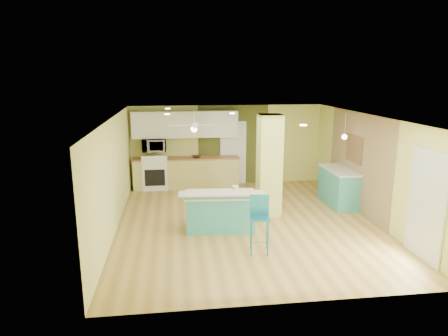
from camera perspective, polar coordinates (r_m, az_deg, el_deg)
The scene contains 23 objects.
floor at distance 9.61m, azimuth 3.18°, elevation -7.72°, with size 6.00×7.00×0.01m, color #A17938.
ceiling at distance 9.02m, azimuth 3.39°, elevation 7.34°, with size 6.00×7.00×0.01m, color white.
wall_back at distance 12.63m, azimuth 0.39°, elevation 3.30°, with size 6.00×0.01×2.50m, color #DBDD76.
wall_front at distance 5.98m, azimuth 9.45°, elevation -8.31°, with size 6.00×0.01×2.50m, color #DBDD76.
wall_left at distance 9.19m, azimuth -15.49°, elevation -0.97°, with size 0.01×7.00×2.50m, color #DBDD76.
wall_right at distance 10.21m, azimuth 20.10°, elevation 0.10°, with size 0.01×7.00×2.50m, color #DBDD76.
wood_panel at distance 10.73m, azimuth 18.58°, elevation 0.82°, with size 0.02×3.40×2.50m, color #876D4D.
olive_accent at distance 12.64m, azimuth 1.30°, elevation 3.30°, with size 2.20×0.02×2.50m, color #484D1F.
interior_door at distance 12.66m, azimuth 1.31°, elevation 2.17°, with size 0.82×0.05×2.00m, color white.
french_door at distance 8.34m, azimuth 26.94°, elevation -4.81°, with size 0.04×1.08×2.10m, color silver.
column at distance 9.85m, azimuth 6.47°, elevation 0.37°, with size 0.55×0.55×2.50m, color #C0C65B.
kitchen_run at distance 12.38m, azimuth -5.40°, elevation -0.64°, with size 3.25×0.63×0.94m.
stove at distance 12.39m, azimuth -9.79°, elevation -0.83°, with size 0.76×0.66×1.08m.
upper_cabinets at distance 12.24m, azimuth -5.57°, elevation 6.23°, with size 3.20×0.34×0.80m, color white.
microwave at distance 12.21m, azimuth -9.95°, elevation 3.24°, with size 0.70×0.48×0.39m, color silver.
ceiling_fan at distance 10.92m, azimuth -4.31°, elevation 6.09°, with size 1.41×1.41×0.61m.
pendant_lamp at distance 10.61m, azimuth 16.83°, elevation 4.30°, with size 0.14×0.14×0.69m.
wall_decor at distance 10.84m, azimuth 18.13°, elevation 2.59°, with size 0.03×0.90×0.70m, color brown.
peninsula at distance 9.01m, azimuth -0.53°, elevation -6.10°, with size 1.83×1.08×0.96m.
bar_stool at distance 7.84m, azimuth 5.09°, elevation -6.67°, with size 0.43×0.43×1.14m.
side_counter at distance 11.15m, azimuth 16.05°, elevation -2.58°, with size 0.64×1.51×0.97m.
fruit_bowl at distance 12.24m, azimuth -3.98°, elevation 1.63°, with size 0.27×0.27×0.07m, color #3C2518.
canister at distance 8.99m, azimuth 1.62°, elevation -3.00°, with size 0.14×0.14×0.15m, color gold.
Camera 1 is at (-1.65, -8.82, 3.43)m, focal length 32.00 mm.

